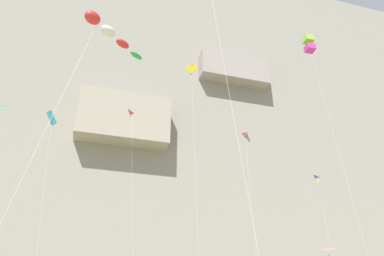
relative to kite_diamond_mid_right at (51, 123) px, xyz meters
The scene contains 9 objects.
cliff_face 38.35m from the kite_diamond_mid_right, 73.89° to the left, with size 180.00×31.96×82.12m.
kite_diamond_mid_right is the anchor object (origin of this frame).
kite_diamond_high_left 18.70m from the kite_diamond_mid_right, ahead, with size 1.84×5.90×34.57m.
kite_delta_low_right 9.48m from the kite_diamond_mid_right, ahead, with size 1.92×4.89×25.52m.
kite_windsock_mid_left 29.02m from the kite_diamond_mid_right, 79.22° to the right, with size 4.96×3.43×14.42m.
kite_delta_upper_right 34.53m from the kite_diamond_mid_right, ahead, with size 3.07×3.96×19.74m.
kite_box_high_center 31.46m from the kite_diamond_mid_right, 23.28° to the right, with size 1.55×2.11×32.67m.
kite_delta_upper_mid 35.60m from the kite_diamond_mid_right, ahead, with size 2.32×6.56×10.06m.
kite_windsock_upper_left 23.69m from the kite_diamond_mid_right, ahead, with size 3.14×5.89×24.61m.
Camera 1 is at (-4.00, -2.39, 1.70)m, focal length 35.00 mm.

